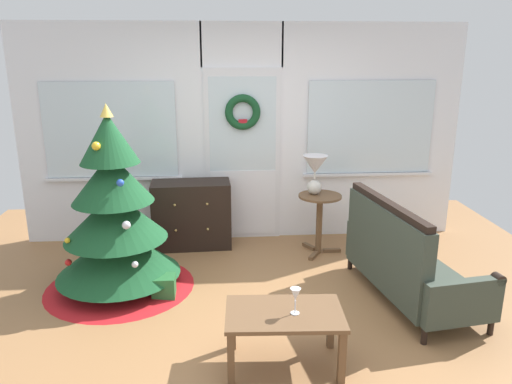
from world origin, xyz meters
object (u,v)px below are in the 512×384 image
Objects in this scene: christmas_tree at (116,226)px; table_lamp at (315,169)px; coffee_table at (284,320)px; dresser_cabinet at (192,214)px; side_table at (320,212)px; settee_sofa at (403,261)px; gift_box at (164,287)px; wine_glass at (295,295)px.

table_lamp is (2.04, 0.75, 0.34)m from christmas_tree.
christmas_tree is 2.00m from coffee_table.
side_table is (1.45, -0.31, 0.10)m from dresser_cabinet.
dresser_cabinet is 1.06× the size of coffee_table.
gift_box is (-2.20, 0.18, -0.27)m from settee_sofa.
settee_sofa reaches higher than side_table.
settee_sofa is (2.00, -1.46, -0.01)m from dresser_cabinet.
wine_glass is 0.92× the size of gift_box.
table_lamp is at bearing -11.20° from dresser_cabinet.
gift_box is (0.45, -0.25, -0.52)m from christmas_tree.
wine_glass is (-0.59, -2.10, 0.09)m from side_table.
dresser_cabinet is 4.34× the size of gift_box.
table_lamp reaches higher than side_table.
dresser_cabinet is 1.53m from table_lamp.
table_lamp is (-0.06, 0.04, 0.48)m from side_table.
dresser_cabinet is 0.56× the size of settee_sofa.
side_table is (-0.55, 1.14, 0.11)m from settee_sofa.
settee_sofa is 1.27m from side_table.
coffee_table is 4.43× the size of wine_glass.
table_lamp is at bearing 74.12° from coffee_table.
wine_glass is at bearing -47.22° from gift_box.
christmas_tree is 4.05× the size of table_lamp.
table_lamp reaches higher than settee_sofa.
table_lamp is 2.08× the size of gift_box.
christmas_tree is at bearing -122.57° from dresser_cabinet.
settee_sofa reaches higher than dresser_cabinet.
side_table reaches higher than wine_glass.
table_lamp is at bearing 146.31° from side_table.
gift_box is (-1.65, -0.96, -0.38)m from side_table.
table_lamp reaches higher than wine_glass.
settee_sofa is 1.91× the size of coffee_table.
coffee_table is (0.79, -2.39, -0.02)m from dresser_cabinet.
settee_sofa is 3.74× the size of table_lamp.
gift_box is at bearing -28.72° from christmas_tree.
coffee_table is 1.51m from gift_box.
side_table is at bearing 30.15° from gift_box.
settee_sofa is 1.46m from table_lamp.
wine_glass is at bearing -105.67° from side_table.
table_lamp is 2.28m from coffee_table.
christmas_tree is 2.06m from wine_glass.
coffee_table is at bearing -105.88° from table_lamp.
christmas_tree reaches higher than side_table.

